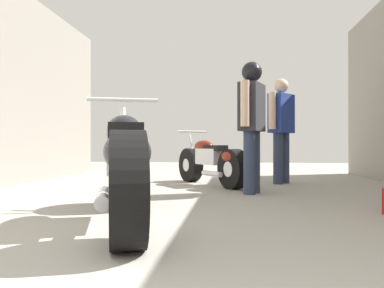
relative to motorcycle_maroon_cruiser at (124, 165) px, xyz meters
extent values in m
plane|color=#9E998E|center=(0.44, 1.41, -0.45)|extent=(18.45, 18.45, 0.00)
cylinder|color=black|center=(-0.25, 0.80, -0.10)|extent=(0.40, 0.73, 0.70)
cylinder|color=silver|center=(-0.25, 0.80, -0.10)|extent=(0.28, 0.32, 0.27)
cylinder|color=black|center=(0.22, -0.71, -0.10)|extent=(0.40, 0.73, 0.70)
cylinder|color=silver|center=(0.22, -0.71, -0.10)|extent=(0.28, 0.32, 0.27)
cube|color=silver|center=(-0.01, 0.05, 0.09)|extent=(0.46, 0.74, 0.31)
ellipsoid|color=black|center=(-0.08, 0.28, 0.29)|extent=(0.44, 0.63, 0.24)
cube|color=black|center=(0.05, -0.14, 0.26)|extent=(0.39, 0.57, 0.11)
ellipsoid|color=black|center=(0.21, -0.65, 0.11)|extent=(0.41, 0.54, 0.26)
cylinder|color=silver|center=(-0.24, 0.76, 0.22)|extent=(0.13, 0.28, 0.63)
cylinder|color=silver|center=(-0.22, 0.72, 0.59)|extent=(0.66, 0.24, 0.04)
cylinder|color=silver|center=(-0.06, -0.31, -0.21)|extent=(0.27, 0.60, 0.10)
cylinder|color=black|center=(0.13, 3.49, -0.18)|extent=(0.46, 0.56, 0.56)
cylinder|color=silver|center=(0.13, 3.49, -0.18)|extent=(0.27, 0.28, 0.21)
cylinder|color=black|center=(0.84, 2.45, -0.18)|extent=(0.46, 0.56, 0.56)
cylinder|color=silver|center=(0.84, 2.45, -0.18)|extent=(0.27, 0.28, 0.21)
cube|color=silver|center=(0.48, 2.97, -0.02)|extent=(0.48, 0.58, 0.24)
ellipsoid|color=maroon|center=(0.38, 3.13, 0.14)|extent=(0.44, 0.50, 0.19)
cube|color=black|center=(0.57, 2.84, 0.11)|extent=(0.39, 0.45, 0.09)
ellipsoid|color=maroon|center=(0.81, 2.48, 0.00)|extent=(0.40, 0.44, 0.21)
cylinder|color=silver|center=(0.15, 3.46, 0.09)|extent=(0.16, 0.21, 0.51)
cylinder|color=silver|center=(0.17, 3.43, 0.38)|extent=(0.46, 0.33, 0.03)
cylinder|color=silver|center=(0.53, 2.69, -0.26)|extent=(0.33, 0.44, 0.08)
cylinder|color=#2D3851|center=(1.54, 3.23, -0.05)|extent=(0.22, 0.22, 0.80)
cylinder|color=#2D3851|center=(1.66, 3.39, -0.05)|extent=(0.22, 0.22, 0.80)
cube|color=navy|center=(1.60, 3.31, 0.66)|extent=(0.46, 0.50, 0.62)
cylinder|color=beige|center=(1.43, 3.09, 0.68)|extent=(0.15, 0.15, 0.56)
cylinder|color=beige|center=(1.76, 3.53, 0.68)|extent=(0.15, 0.15, 0.56)
sphere|color=beige|center=(1.60, 3.31, 1.10)|extent=(0.22, 0.22, 0.22)
cylinder|color=#2D3851|center=(1.10, 2.08, -0.06)|extent=(0.19, 0.19, 0.78)
cylinder|color=#2D3851|center=(1.04, 1.89, -0.06)|extent=(0.19, 0.19, 0.78)
cube|color=#2D2D33|center=(1.07, 1.98, 0.63)|extent=(0.37, 0.49, 0.60)
cylinder|color=beige|center=(1.16, 2.24, 0.66)|extent=(0.14, 0.14, 0.55)
cylinder|color=beige|center=(0.98, 1.73, 0.66)|extent=(0.14, 0.14, 0.55)
sphere|color=black|center=(1.07, 1.98, 1.06)|extent=(0.22, 0.22, 0.22)
sphere|color=black|center=(1.07, 1.98, 1.08)|extent=(0.26, 0.26, 0.26)
camera|label=1|loc=(0.83, -2.89, 0.16)|focal=35.88mm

